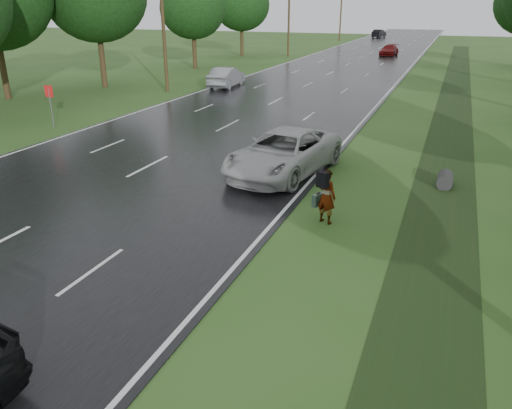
{
  "coord_description": "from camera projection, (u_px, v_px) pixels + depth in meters",
  "views": [
    {
      "loc": [
        11.36,
        -8.73,
        6.28
      ],
      "look_at": [
        6.85,
        2.76,
        1.3
      ],
      "focal_mm": 35.0,
      "sensor_mm": 36.0,
      "label": 1
    }
  ],
  "objects": [
    {
      "name": "edge_stripe_east",
      "position": [
        408.0,
        70.0,
        50.28
      ],
      "size": [
        0.12,
        180.0,
        0.01
      ],
      "primitive_type": "cube",
      "color": "silver",
      "rests_on": "road"
    },
    {
      "name": "white_pickup",
      "position": [
        284.0,
        153.0,
        19.44
      ],
      "size": [
        3.72,
        6.39,
        1.67
      ],
      "primitive_type": "imported",
      "rotation": [
        0.0,
        0.0,
        -0.16
      ],
      "color": "#BDBDBD",
      "rests_on": "road"
    },
    {
      "name": "far_car_dark",
      "position": [
        379.0,
        33.0,
        98.96
      ],
      "size": [
        2.35,
        4.78,
        1.51
      ],
      "primitive_type": "imported",
      "rotation": [
        0.0,
        0.0,
        2.97
      ],
      "color": "black",
      "rests_on": "road"
    },
    {
      "name": "road",
      "position": [
        342.0,
        68.0,
        52.57
      ],
      "size": [
        14.0,
        180.0,
        0.04
      ],
      "primitive_type": "cube",
      "color": "black",
      "rests_on": "ground"
    },
    {
      "name": "utility_pole_mid",
      "position": [
        163.0,
        20.0,
        36.48
      ],
      "size": [
        1.6,
        0.26,
        10.0
      ],
      "color": "#392B17",
      "rests_on": "ground"
    },
    {
      "name": "center_line",
      "position": [
        342.0,
        67.0,
        52.56
      ],
      "size": [
        0.12,
        180.0,
        0.01
      ],
      "primitive_type": "cube",
      "color": "silver",
      "rests_on": "road"
    },
    {
      "name": "silver_sedan",
      "position": [
        226.0,
        77.0,
        40.0
      ],
      "size": [
        1.98,
        4.81,
        1.55
      ],
      "primitive_type": "imported",
      "rotation": [
        0.0,
        0.0,
        3.21
      ],
      "color": "gray",
      "rests_on": "road"
    },
    {
      "name": "drainage_ditch",
      "position": [
        451.0,
        133.0,
        25.97
      ],
      "size": [
        2.2,
        120.0,
        0.56
      ],
      "color": "#1A3113",
      "rests_on": "ground"
    },
    {
      "name": "tree_west_f",
      "position": [
        241.0,
        5.0,
        62.2
      ],
      "size": [
        7.0,
        7.0,
        9.29
      ],
      "color": "#392B17",
      "rests_on": "ground"
    },
    {
      "name": "utility_pole_distant",
      "position": [
        341.0,
        10.0,
        88.29
      ],
      "size": [
        1.6,
        0.26,
        10.0
      ],
      "color": "#392B17",
      "rests_on": "ground"
    },
    {
      "name": "pedestrian",
      "position": [
        326.0,
        196.0,
        15.1
      ],
      "size": [
        0.83,
        0.86,
        1.71
      ],
      "rotation": [
        0.0,
        0.0,
        2.78
      ],
      "color": "#A5998C",
      "rests_on": "ground"
    },
    {
      "name": "utility_pole_far",
      "position": [
        289.0,
        13.0,
        62.39
      ],
      "size": [
        1.6,
        0.26,
        10.0
      ],
      "color": "#392B17",
      "rests_on": "ground"
    },
    {
      "name": "edge_stripe_west",
      "position": [
        281.0,
        65.0,
        54.85
      ],
      "size": [
        0.12,
        180.0,
        0.01
      ],
      "primitive_type": "cube",
      "color": "silver",
      "rests_on": "road"
    },
    {
      "name": "far_car_red",
      "position": [
        389.0,
        50.0,
        64.33
      ],
      "size": [
        2.15,
        4.68,
        1.33
      ],
      "primitive_type": "imported",
      "rotation": [
        0.0,
        0.0,
        -0.07
      ],
      "color": "maroon",
      "rests_on": "road"
    },
    {
      "name": "tree_west_d",
      "position": [
        193.0,
        9.0,
        50.03
      ],
      "size": [
        6.6,
        6.6,
        8.8
      ],
      "color": "#392B17",
      "rests_on": "ground"
    },
    {
      "name": "road_sign",
      "position": [
        50.0,
        98.0,
        26.35
      ],
      "size": [
        0.5,
        0.06,
        2.3
      ],
      "color": "slate",
      "rests_on": "ground"
    }
  ]
}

